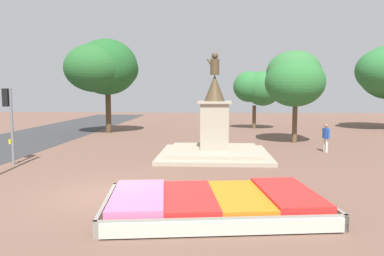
# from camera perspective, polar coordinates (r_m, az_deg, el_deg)

# --- Properties ---
(ground_plane) EXTENTS (92.45, 92.45, 0.00)m
(ground_plane) POSITION_cam_1_polar(r_m,az_deg,el_deg) (12.39, -12.18, -9.98)
(ground_plane) COLOR brown
(flower_planter) EXTENTS (6.34, 4.33, 0.56)m
(flower_planter) POSITION_cam_1_polar(r_m,az_deg,el_deg) (10.46, 3.39, -11.37)
(flower_planter) COLOR #38281C
(flower_planter) RESTS_ON ground_plane
(statue_monument) EXTENTS (5.52, 5.52, 5.24)m
(statue_monument) POSITION_cam_1_polar(r_m,az_deg,el_deg) (19.07, 3.43, -1.42)
(statue_monument) COLOR #9E9480
(statue_monument) RESTS_ON ground_plane
(traffic_light_mid_block) EXTENTS (0.42, 0.31, 3.43)m
(traffic_light_mid_block) POSITION_cam_1_polar(r_m,az_deg,el_deg) (18.60, -26.14, 2.16)
(traffic_light_mid_block) COLOR slate
(traffic_light_mid_block) RESTS_ON ground_plane
(pedestrian_with_handbag) EXTENTS (0.32, 0.55, 1.54)m
(pedestrian_with_handbag) POSITION_cam_1_polar(r_m,az_deg,el_deg) (21.52, 19.73, -1.18)
(pedestrian_with_handbag) COLOR beige
(pedestrian_with_handbag) RESTS_ON ground_plane
(park_tree_far_left) EXTENTS (5.46, 5.53, 7.35)m
(park_tree_far_left) POSITION_cam_1_polar(r_m,az_deg,el_deg) (30.27, -13.27, 8.89)
(park_tree_far_left) COLOR #4C3823
(park_tree_far_left) RESTS_ON ground_plane
(park_tree_far_right) EXTENTS (3.71, 4.17, 5.90)m
(park_tree_far_right) POSITION_cam_1_polar(r_m,az_deg,el_deg) (24.74, 15.38, 7.58)
(park_tree_far_right) COLOR brown
(park_tree_far_right) RESTS_ON ground_plane
(park_tree_street_side) EXTENTS (4.13, 3.09, 5.04)m
(park_tree_street_side) POSITION_cam_1_polar(r_m,az_deg,el_deg) (33.13, 9.94, 6.04)
(park_tree_street_side) COLOR brown
(park_tree_street_side) RESTS_ON ground_plane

